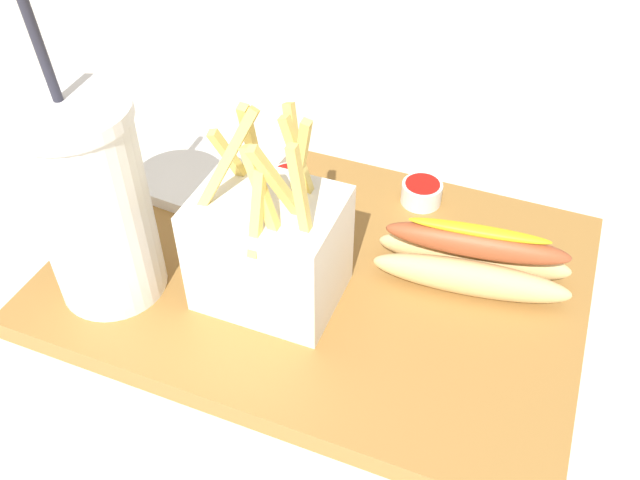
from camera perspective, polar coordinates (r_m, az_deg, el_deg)
The scene contains 8 objects.
ground_plane at distance 0.60m, azimuth 0.00°, elevation -4.22°, with size 2.40×2.40×0.02m, color silver.
food_tray at distance 0.59m, azimuth 0.00°, elevation -2.88°, with size 0.44×0.31×0.02m, color olive.
soda_cup at distance 0.53m, azimuth -18.51°, elevation 2.89°, with size 0.09×0.09×0.25m.
fries_basket at distance 0.52m, azimuth -4.25°, elevation -0.56°, with size 0.11×0.09×0.17m.
hot_dog_1 at distance 0.57m, azimuth 12.70°, elevation -1.66°, with size 0.16×0.07×0.06m.
ketchup_cup_1 at distance 0.65m, azimuth -2.60°, elevation 5.02°, with size 0.04×0.04×0.02m.
ketchup_cup_2 at distance 0.64m, azimuth 8.52°, elevation 4.03°, with size 0.04×0.04×0.02m.
napkin_stack at distance 0.69m, azimuth -9.30°, elevation 6.05°, with size 0.13×0.14×0.01m, color white.
Camera 1 is at (-0.15, 0.38, 0.43)m, focal length 38.18 mm.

